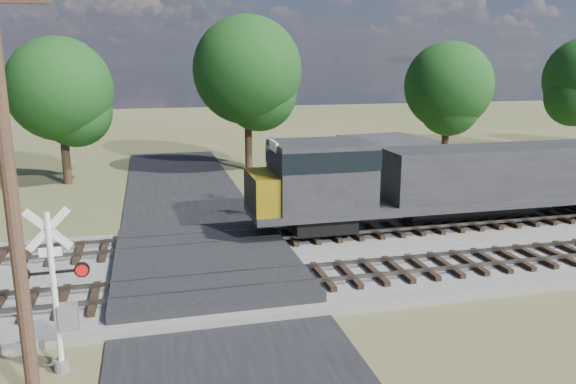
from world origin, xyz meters
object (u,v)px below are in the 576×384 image
object	(u,v)px
crossing_signal_near	(60,305)
utility_pole	(10,192)
crossing_signal_far	(279,187)
equipment_shed	(386,163)

from	to	relation	value
crossing_signal_near	utility_pole	bearing A→B (deg)	-111.66
crossing_signal_far	utility_pole	bearing A→B (deg)	52.12
utility_pole	equipment_shed	world-z (taller)	utility_pole
crossing_signal_far	equipment_shed	distance (m)	10.02
crossing_signal_near	crossing_signal_far	distance (m)	15.90
crossing_signal_near	equipment_shed	world-z (taller)	crossing_signal_near
crossing_signal_near	utility_pole	world-z (taller)	utility_pole
crossing_signal_far	equipment_shed	bearing A→B (deg)	-152.00
crossing_signal_far	utility_pole	world-z (taller)	utility_pole
utility_pole	equipment_shed	xyz separation A→B (m)	(17.88, 20.06, -3.65)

